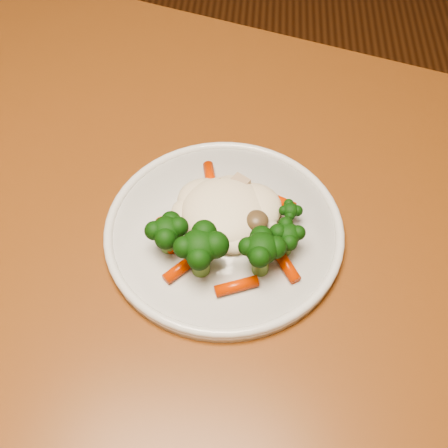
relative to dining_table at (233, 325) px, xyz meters
name	(u,v)px	position (x,y,z in m)	size (l,w,h in m)	color
dining_table	(233,325)	(0.00, 0.00, 0.00)	(1.52, 1.24, 0.75)	brown
plate	(224,232)	(-0.01, 0.06, 0.09)	(0.26, 0.26, 0.01)	silver
meal	(225,227)	(-0.01, 0.05, 0.12)	(0.17, 0.18, 0.05)	#FCECC9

